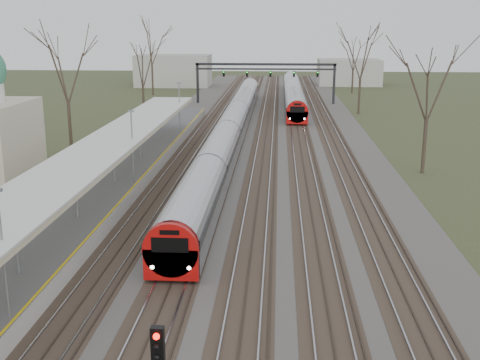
% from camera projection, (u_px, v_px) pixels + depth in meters
% --- Properties ---
extents(track_bed, '(24.00, 160.00, 0.22)m').
position_uv_depth(track_bed, '(258.00, 141.00, 62.03)').
color(track_bed, '#474442').
rests_on(track_bed, ground).
extents(platform, '(3.50, 69.00, 1.00)m').
position_uv_depth(platform, '(128.00, 177.00, 45.60)').
color(platform, '#9E9B93').
rests_on(platform, ground).
extents(canopy, '(4.10, 50.00, 3.11)m').
position_uv_depth(canopy, '(109.00, 144.00, 40.37)').
color(canopy, slate).
rests_on(canopy, platform).
extents(signal_gantry, '(21.00, 0.59, 6.08)m').
position_uv_depth(signal_gantry, '(266.00, 71.00, 89.76)').
color(signal_gantry, black).
rests_on(signal_gantry, ground).
extents(tree_west_far, '(5.50, 5.50, 11.33)m').
position_uv_depth(tree_west_far, '(66.00, 66.00, 54.34)').
color(tree_west_far, '#2D231C').
rests_on(tree_west_far, ground).
extents(tree_east_far, '(5.00, 5.00, 10.30)m').
position_uv_depth(tree_east_far, '(429.00, 83.00, 46.79)').
color(tree_east_far, '#2D231C').
rests_on(tree_east_far, ground).
extents(train_near, '(2.62, 75.21, 3.05)m').
position_uv_depth(train_near, '(233.00, 124.00, 63.43)').
color(train_near, '#A0A2AA').
rests_on(train_near, ground).
extents(train_far, '(2.62, 45.21, 3.05)m').
position_uv_depth(train_far, '(293.00, 93.00, 91.99)').
color(train_far, '#A0A2AA').
rests_on(train_far, ground).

